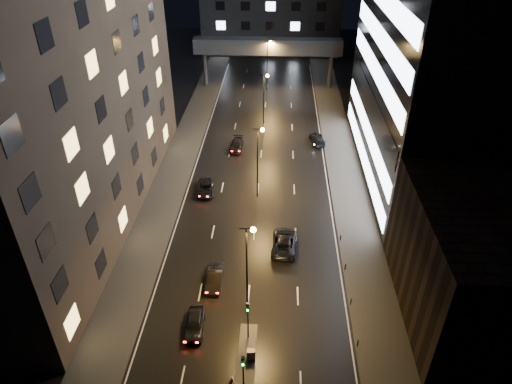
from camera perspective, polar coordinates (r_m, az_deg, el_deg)
ground at (r=71.92m, az=0.65°, el=4.77°), size 160.00×160.00×0.00m
sidewalk_left at (r=69.12m, az=-9.95°, el=3.03°), size 5.00×110.00×0.15m
sidewalk_right at (r=68.23m, az=11.03°, el=2.48°), size 5.00×110.00×0.15m
building_left at (r=55.25m, az=-24.96°, el=15.31°), size 15.00×48.00×40.00m
building_right_low at (r=46.29m, az=24.75°, el=-8.12°), size 10.00×18.00×12.00m
building_right_glass at (r=64.41m, az=24.97°, el=19.88°), size 20.00×36.00×45.00m
skybridge at (r=96.75m, az=1.47°, el=17.68°), size 30.00×3.00×10.00m
median_island at (r=42.53m, az=-1.22°, el=-20.32°), size 1.60×8.00×0.15m
traffic_signal_near at (r=41.75m, az=-1.03°, el=-15.11°), size 0.28×0.34×4.40m
traffic_signal_far at (r=38.32m, az=-1.62°, el=-21.25°), size 0.28×0.34×4.40m
bollard_row at (r=45.66m, az=12.16°, el=-15.59°), size 0.12×25.12×0.90m
streetlight_near at (r=41.82m, az=-0.94°, el=-8.40°), size 1.45×0.50×10.15m
streetlight_mid_a at (r=58.27m, az=0.35°, el=4.77°), size 1.45×0.50×10.15m
streetlight_mid_b at (r=76.44m, az=1.06°, el=11.92°), size 1.45×0.50×10.15m
streetlight_far at (r=95.34m, az=1.52°, el=16.29°), size 1.45×0.50×10.15m
car_away_a at (r=44.57m, az=-7.68°, el=-16.01°), size 1.95×4.33×1.45m
car_away_b at (r=48.54m, az=-5.19°, el=-10.68°), size 1.58×4.36×1.43m
car_away_c at (r=62.49m, az=-6.30°, el=0.47°), size 2.71×5.02×1.34m
car_away_d at (r=73.14m, az=-2.43°, el=5.87°), size 2.13×4.83×1.38m
car_toward_a at (r=52.70m, az=3.53°, el=-6.27°), size 2.98×5.95×1.62m
car_toward_b at (r=75.68m, az=7.66°, el=6.60°), size 2.68×5.18×1.44m
utility_cabinet at (r=42.08m, az=-0.64°, el=-19.65°), size 0.78×0.60×1.15m
cone_a at (r=41.34m, az=-3.07°, el=-22.26°), size 0.37×0.37×0.48m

